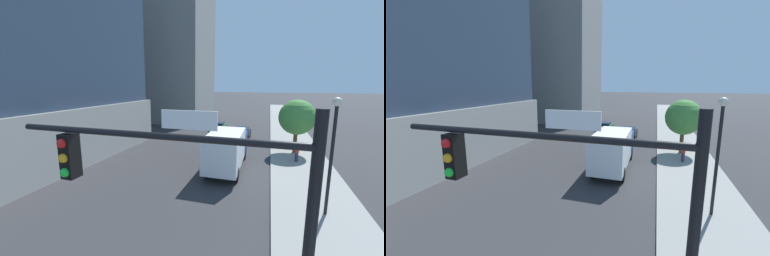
# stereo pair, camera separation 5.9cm
# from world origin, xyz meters

# --- Properties ---
(sidewalk) EXTENTS (4.88, 120.00, 0.15)m
(sidewalk) POSITION_xyz_m (7.69, 20.00, 0.07)
(sidewalk) COLOR gray
(sidewalk) RESTS_ON ground
(construction_building) EXTENTS (15.50, 22.89, 42.65)m
(construction_building) POSITION_xyz_m (-13.58, 41.21, 18.60)
(construction_building) COLOR gray
(construction_building) RESTS_ON ground
(traffic_light_pole) EXTENTS (6.45, 0.48, 6.25)m
(traffic_light_pole) POSITION_xyz_m (3.41, 2.69, 4.45)
(traffic_light_pole) COLOR black
(traffic_light_pole) RESTS_ON sidewalk
(street_lamp) EXTENTS (0.44, 0.44, 6.02)m
(street_lamp) POSITION_xyz_m (7.93, 11.40, 4.07)
(street_lamp) COLOR black
(street_lamp) RESTS_ON sidewalk
(street_tree) EXTENTS (3.38, 3.38, 5.18)m
(street_tree) POSITION_xyz_m (7.46, 23.05, 3.62)
(street_tree) COLOR brown
(street_tree) RESTS_ON sidewalk
(car_green) EXTENTS (1.89, 4.43, 1.42)m
(car_green) POSITION_xyz_m (-1.90, 31.32, 0.71)
(car_green) COLOR #1E6638
(car_green) RESTS_ON ground
(car_black) EXTENTS (1.91, 4.25, 1.50)m
(car_black) POSITION_xyz_m (1.86, 27.95, 0.75)
(car_black) COLOR black
(car_black) RESTS_ON ground
(box_truck) EXTENTS (2.44, 7.88, 3.16)m
(box_truck) POSITION_xyz_m (1.86, 16.82, 1.78)
(box_truck) COLOR #1E4799
(box_truck) RESTS_ON ground
(pedestrian_red_shirt) EXTENTS (0.34, 0.34, 1.58)m
(pedestrian_red_shirt) POSITION_xyz_m (7.37, 20.12, 0.95)
(pedestrian_red_shirt) COLOR #38334C
(pedestrian_red_shirt) RESTS_ON sidewalk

